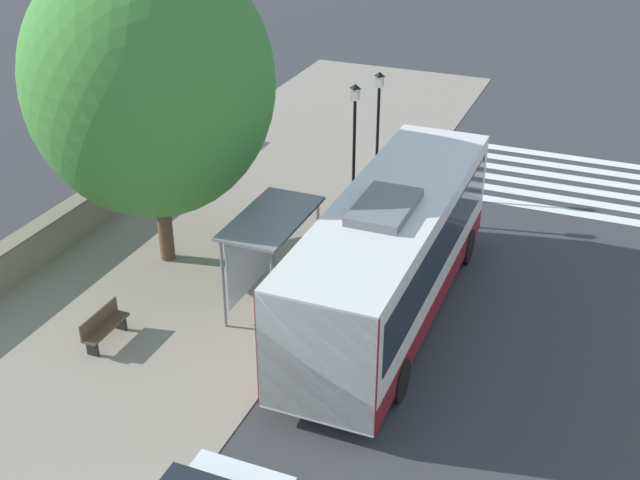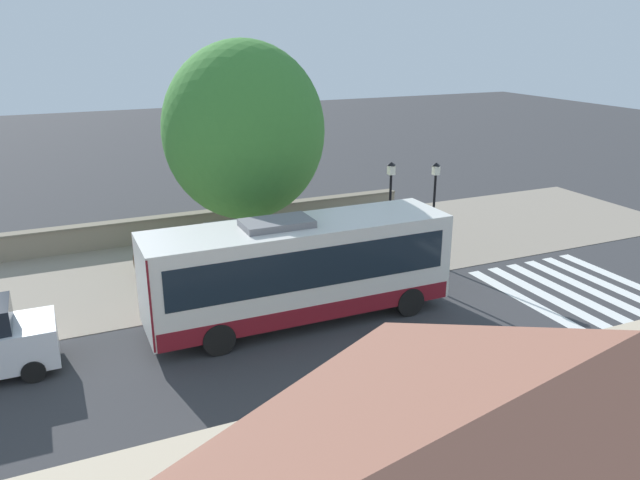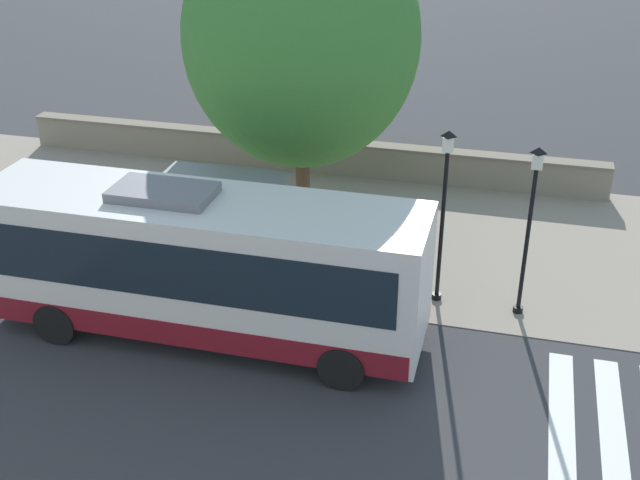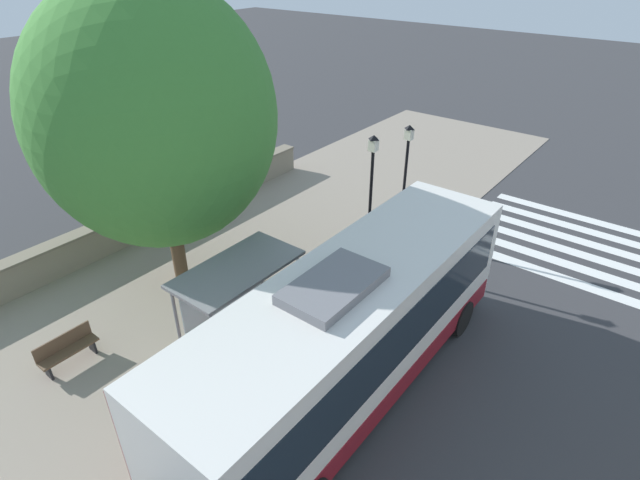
# 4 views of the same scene
# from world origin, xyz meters

# --- Properties ---
(ground_plane) EXTENTS (120.00, 120.00, 0.00)m
(ground_plane) POSITION_xyz_m (0.00, 0.00, 0.00)
(ground_plane) COLOR #353538
(ground_plane) RESTS_ON ground
(sidewalk_plaza) EXTENTS (9.00, 44.00, 0.02)m
(sidewalk_plaza) POSITION_xyz_m (-4.50, 0.00, 0.01)
(sidewalk_plaza) COLOR gray
(sidewalk_plaza) RESTS_ON ground
(crosswalk_stripes) EXTENTS (9.00, 5.25, 0.01)m
(crosswalk_stripes) POSITION_xyz_m (5.00, 10.87, 0.00)
(crosswalk_stripes) COLOR silver
(crosswalk_stripes) RESTS_ON ground
(stone_wall) EXTENTS (0.60, 20.00, 1.15)m
(stone_wall) POSITION_xyz_m (-8.55, 0.00, 0.58)
(stone_wall) COLOR gray
(stone_wall) RESTS_ON ground
(bus) EXTENTS (2.68, 10.02, 3.57)m
(bus) POSITION_xyz_m (1.67, 0.51, 1.85)
(bus) COLOR silver
(bus) RESTS_ON ground
(bus_shelter) EXTENTS (1.64, 3.19, 2.59)m
(bus_shelter) POSITION_xyz_m (-1.48, -0.09, 2.13)
(bus_shelter) COLOR slate
(bus_shelter) RESTS_ON ground
(pedestrian) EXTENTS (0.34, 0.22, 1.67)m
(pedestrian) POSITION_xyz_m (0.07, 4.70, 0.98)
(pedestrian) COLOR #2D3347
(pedestrian) RESTS_ON ground
(bench) EXTENTS (0.40, 1.46, 0.88)m
(bench) POSITION_xyz_m (-4.42, -3.24, 0.47)
(bench) COLOR brown
(bench) RESTS_ON ground
(street_lamp_near) EXTENTS (0.28, 0.28, 4.24)m
(street_lamp_near) POSITION_xyz_m (-1.04, 7.49, 2.52)
(street_lamp_near) COLOR black
(street_lamp_near) RESTS_ON ground
(street_lamp_far) EXTENTS (0.28, 0.28, 4.41)m
(street_lamp_far) POSITION_xyz_m (-1.15, 5.51, 2.61)
(street_lamp_far) COLOR black
(street_lamp_far) RESTS_ON ground
(shade_tree) EXTENTS (6.58, 6.58, 8.92)m
(shade_tree) POSITION_xyz_m (-5.22, 0.93, 5.30)
(shade_tree) COLOR brown
(shade_tree) RESTS_ON ground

